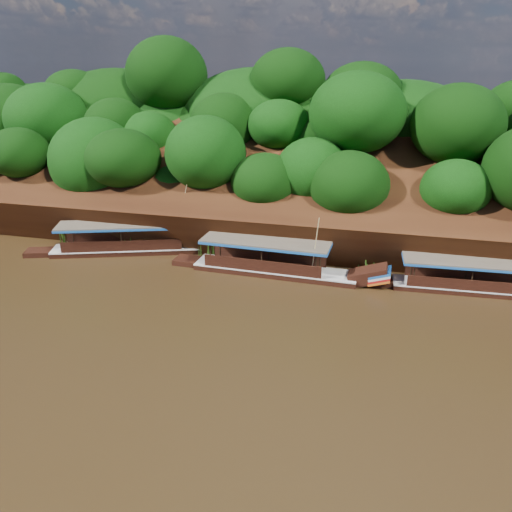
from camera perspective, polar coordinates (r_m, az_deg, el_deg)
The scene contains 6 objects.
ground at distance 31.46m, azimuth 0.30°, elevation -7.32°, with size 160.00×160.00×0.00m, color black.
riverbank at distance 51.65m, azimuth 6.45°, elevation 6.48°, with size 120.00×30.06×19.40m.
boat_0 at distance 38.40m, azimuth 25.11°, elevation -3.10°, with size 13.84×2.74×6.25m.
boat_1 at distance 37.65m, azimuth 3.28°, elevation -1.33°, with size 14.76×2.97×5.45m.
boat_2 at distance 43.21m, azimuth -12.68°, elevation 1.22°, with size 15.75×7.21×6.54m.
reeds at distance 40.03m, azimuth -0.32°, elevation 0.63°, with size 50.31×2.51×2.23m.
Camera 1 is at (6.64, -26.74, 15.18)m, focal length 35.00 mm.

